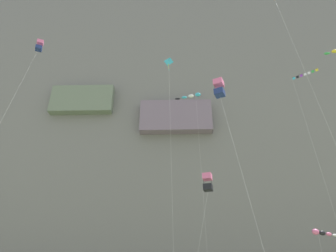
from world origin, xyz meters
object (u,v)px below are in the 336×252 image
object	(u,v)px
kite_box_high_center	(39,46)
kite_diamond_high_right	(169,77)
kite_box_low_center	(219,88)
kite_windsock_upper_mid	(192,96)
kite_box_mid_left	(208,182)
kite_banner_front_field	(277,5)
kite_windsock_upper_left	(322,233)
kite_banner_high_left	(308,92)

from	to	relation	value
kite_box_high_center	kite_diamond_high_right	xyz separation A→B (m)	(16.73, 2.65, -3.32)
kite_box_low_center	kite_windsock_upper_mid	size ratio (longest dim) A/B	0.65
kite_box_mid_left	kite_box_high_center	bearing A→B (deg)	-178.16
kite_box_low_center	kite_windsock_upper_mid	xyz separation A→B (m)	(-1.47, 17.54, 11.30)
kite_diamond_high_right	kite_windsock_upper_mid	bearing A→B (deg)	70.41
kite_box_high_center	kite_windsock_upper_mid	xyz separation A→B (m)	(20.20, 12.40, 0.39)
kite_banner_front_field	kite_box_high_center	bearing A→B (deg)	168.40
kite_windsock_upper_left	kite_box_low_center	bearing A→B (deg)	-131.28
kite_box_mid_left	kite_windsock_upper_mid	size ratio (longest dim) A/B	0.41
kite_box_high_center	kite_box_low_center	size ratio (longest dim) A/B	1.54
kite_banner_high_left	kite_box_high_center	distance (m)	34.25
kite_box_low_center	kite_box_high_center	bearing A→B (deg)	166.65
kite_box_high_center	kite_box_mid_left	distance (m)	27.53
kite_box_high_center	kite_diamond_high_right	world-z (taller)	kite_box_high_center
kite_box_mid_left	kite_banner_high_left	bearing A→B (deg)	4.14
kite_banner_front_field	kite_windsock_upper_left	distance (m)	27.09
kite_banner_front_field	kite_box_low_center	bearing A→B (deg)	173.85
kite_box_high_center	kite_windsock_upper_left	world-z (taller)	kite_box_high_center
kite_box_high_center	kite_banner_front_field	size ratio (longest dim) A/B	0.93
kite_banner_front_field	kite_box_mid_left	size ratio (longest dim) A/B	2.62
kite_banner_high_left	kite_windsock_upper_mid	bearing A→B (deg)	140.98
kite_banner_high_left	kite_box_high_center	xyz separation A→B (m)	(-33.53, -1.60, 6.79)
kite_diamond_high_right	kite_box_high_center	bearing A→B (deg)	-171.00
kite_box_mid_left	kite_diamond_high_right	distance (m)	15.54
kite_banner_high_left	kite_windsock_upper_left	size ratio (longest dim) A/B	2.96
kite_banner_high_left	kite_windsock_upper_left	xyz separation A→B (m)	(1.38, 8.33, -14.75)
kite_box_low_center	kite_windsock_upper_left	xyz separation A→B (m)	(13.23, 15.07, -10.63)
kite_banner_front_field	kite_windsock_upper_left	size ratio (longest dim) A/B	3.72
kite_banner_front_field	kite_banner_high_left	bearing A→B (deg)	57.54
kite_box_low_center	kite_diamond_high_right	bearing A→B (deg)	122.37
kite_banner_high_left	kite_box_high_center	bearing A→B (deg)	-177.28
kite_box_mid_left	kite_windsock_upper_mid	world-z (taller)	kite_windsock_upper_mid
kite_banner_front_field	kite_diamond_high_right	distance (m)	15.04
kite_banner_high_left	kite_box_low_center	world-z (taller)	kite_banner_high_left
kite_box_high_center	kite_windsock_upper_left	size ratio (longest dim) A/B	3.45
kite_windsock_upper_mid	kite_windsock_upper_left	world-z (taller)	kite_windsock_upper_mid
kite_banner_high_left	kite_box_mid_left	world-z (taller)	kite_banner_high_left
kite_windsock_upper_mid	kite_diamond_high_right	bearing A→B (deg)	-109.59
kite_windsock_upper_left	kite_banner_front_field	bearing A→B (deg)	-111.22
kite_banner_high_left	kite_box_mid_left	size ratio (longest dim) A/B	2.08
kite_banner_high_left	kite_diamond_high_right	distance (m)	17.18
kite_windsock_upper_mid	kite_windsock_upper_left	size ratio (longest dim) A/B	3.46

